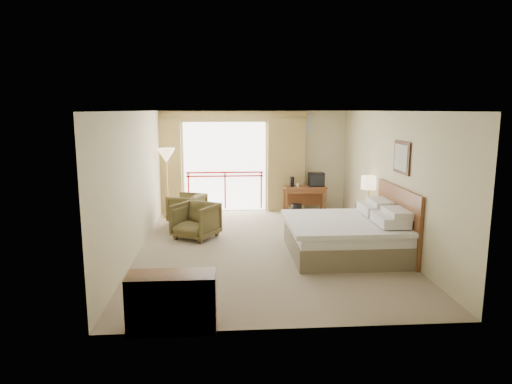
{
  "coord_description": "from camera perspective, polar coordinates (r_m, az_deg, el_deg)",
  "views": [
    {
      "loc": [
        -0.82,
        -8.82,
        2.72
      ],
      "look_at": [
        -0.17,
        0.4,
        1.05
      ],
      "focal_mm": 32.0,
      "sensor_mm": 36.0,
      "label": 1
    }
  ],
  "objects": [
    {
      "name": "phone",
      "position": [
        10.29,
        13.92,
        -1.51
      ],
      "size": [
        0.19,
        0.16,
        0.08
      ],
      "primitive_type": "cube",
      "rotation": [
        0.0,
        0.0,
        0.06
      ],
      "color": "black",
      "rests_on": "nightstand"
    },
    {
      "name": "floor",
      "position": [
        9.26,
        1.23,
        -6.86
      ],
      "size": [
        7.0,
        7.0,
        0.0
      ],
      "primitive_type": "plane",
      "color": "gray",
      "rests_on": "ground"
    },
    {
      "name": "bed",
      "position": [
        8.85,
        11.33,
        -5.33
      ],
      "size": [
        2.13,
        2.06,
        0.97
      ],
      "color": "brown",
      "rests_on": "floor"
    },
    {
      "name": "wall_front",
      "position": [
        5.55,
        4.59,
        -4.11
      ],
      "size": [
        5.0,
        0.0,
        5.0
      ],
      "primitive_type": "plane",
      "rotation": [
        -1.57,
        0.0,
        0.0
      ],
      "color": "beige",
      "rests_on": "ground"
    },
    {
      "name": "armchair_far",
      "position": [
        11.32,
        -8.59,
        -3.79
      ],
      "size": [
        1.01,
        1.0,
        0.71
      ],
      "primitive_type": "imported",
      "rotation": [
        0.0,
        0.0,
        -1.96
      ],
      "color": "#453B1E",
      "rests_on": "floor"
    },
    {
      "name": "desk",
      "position": [
        12.23,
        6.08,
        0.01
      ],
      "size": [
        1.11,
        0.53,
        0.72
      ],
      "rotation": [
        0.0,
        0.0,
        -0.03
      ],
      "color": "#5F2F17",
      "rests_on": "floor"
    },
    {
      "name": "armchair_near",
      "position": [
        9.96,
        -7.49,
        -5.72
      ],
      "size": [
        1.14,
        1.14,
        0.76
      ],
      "primitive_type": "imported",
      "rotation": [
        0.0,
        0.0,
        -0.55
      ],
      "color": "#453B1E",
      "rests_on": "floor"
    },
    {
      "name": "cup",
      "position": [
        12.07,
        5.24,
        0.85
      ],
      "size": [
        0.06,
        0.06,
        0.09
      ],
      "primitive_type": "cylinder",
      "rotation": [
        0.0,
        0.0,
        -0.04
      ],
      "color": "white",
      "rests_on": "desk"
    },
    {
      "name": "coffee_maker",
      "position": [
        12.08,
        4.5,
        1.28
      ],
      "size": [
        0.15,
        0.15,
        0.26
      ],
      "primitive_type": "cylinder",
      "rotation": [
        0.0,
        0.0,
        0.3
      ],
      "color": "black",
      "rests_on": "desk"
    },
    {
      "name": "nightstand",
      "position": [
        10.52,
        13.85,
        -3.26
      ],
      "size": [
        0.46,
        0.55,
        0.64
      ],
      "primitive_type": "cube",
      "rotation": [
        0.0,
        0.0,
        0.03
      ],
      "color": "#5F2F17",
      "rests_on": "floor"
    },
    {
      "name": "wall_right",
      "position": [
        9.52,
        16.43,
        1.53
      ],
      "size": [
        0.0,
        7.0,
        7.0
      ],
      "primitive_type": "plane",
      "rotation": [
        1.57,
        0.0,
        -1.57
      ],
      "color": "beige",
      "rests_on": "ground"
    },
    {
      "name": "dresser",
      "position": [
        5.93,
        -10.44,
        -13.37
      ],
      "size": [
        1.09,
        0.46,
        0.73
      ],
      "rotation": [
        0.0,
        0.0,
        0.09
      ],
      "color": "#5F2F17",
      "rests_on": "floor"
    },
    {
      "name": "tv",
      "position": [
        12.18,
        7.54,
        1.55
      ],
      "size": [
        0.4,
        0.32,
        0.36
      ],
      "rotation": [
        0.0,
        0.0,
        -0.15
      ],
      "color": "black",
      "rests_on": "desk"
    },
    {
      "name": "hvac_vent",
      "position": [
        12.47,
        5.82,
        8.48
      ],
      "size": [
        0.5,
        0.04,
        0.5
      ],
      "primitive_type": "cube",
      "color": "silver",
      "rests_on": "wall_back"
    },
    {
      "name": "curtain_left",
      "position": [
        12.36,
        -11.6,
        3.19
      ],
      "size": [
        1.0,
        0.26,
        2.5
      ],
      "primitive_type": "cube",
      "color": "olive",
      "rests_on": "wall_back"
    },
    {
      "name": "side_table",
      "position": [
        10.6,
        -9.51,
        -2.86
      ],
      "size": [
        0.46,
        0.46,
        0.5
      ],
      "rotation": [
        0.0,
        0.0,
        0.13
      ],
      "color": "black",
      "rests_on": "floor"
    },
    {
      "name": "book",
      "position": [
        10.56,
        -9.53,
        -2.0
      ],
      "size": [
        0.25,
        0.27,
        0.02
      ],
      "primitive_type": "imported",
      "rotation": [
        0.0,
        0.0,
        0.54
      ],
      "color": "white",
      "rests_on": "side_table"
    },
    {
      "name": "wall_back",
      "position": [
        12.42,
        -0.22,
        3.9
      ],
      "size": [
        5.0,
        0.0,
        5.0
      ],
      "primitive_type": "plane",
      "rotation": [
        1.57,
        0.0,
        0.0
      ],
      "color": "beige",
      "rests_on": "ground"
    },
    {
      "name": "headboard",
      "position": [
        9.09,
        17.27,
        -3.42
      ],
      "size": [
        0.06,
        2.1,
        1.3
      ],
      "primitive_type": "cube",
      "color": "#5F2F17",
      "rests_on": "wall_right"
    },
    {
      "name": "balcony_door",
      "position": [
        12.39,
        -3.92,
        3.16
      ],
      "size": [
        2.4,
        0.0,
        2.4
      ],
      "primitive_type": "plane",
      "rotation": [
        1.57,
        0.0,
        0.0
      ],
      "color": "white",
      "rests_on": "wall_back"
    },
    {
      "name": "wall_left",
      "position": [
        9.08,
        -14.65,
        1.21
      ],
      "size": [
        0.0,
        7.0,
        7.0
      ],
      "primitive_type": "plane",
      "rotation": [
        1.57,
        0.0,
        1.57
      ],
      "color": "beige",
      "rests_on": "ground"
    },
    {
      "name": "curtain_right",
      "position": [
        12.37,
        3.76,
        3.38
      ],
      "size": [
        1.0,
        0.26,
        2.5
      ],
      "primitive_type": "cube",
      "color": "olive",
      "rests_on": "wall_back"
    },
    {
      "name": "table_lamp",
      "position": [
        10.42,
        13.95,
        1.09
      ],
      "size": [
        0.35,
        0.35,
        0.62
      ],
      "rotation": [
        0.0,
        0.0,
        -0.3
      ],
      "color": "tan",
      "rests_on": "nightstand"
    },
    {
      "name": "ceiling",
      "position": [
        8.85,
        1.3,
        10.09
      ],
      "size": [
        7.0,
        7.0,
        0.0
      ],
      "primitive_type": "plane",
      "rotation": [
        3.14,
        0.0,
        0.0
      ],
      "color": "white",
      "rests_on": "wall_back"
    },
    {
      "name": "framed_art",
      "position": [
        8.89,
        17.75,
        4.12
      ],
      "size": [
        0.04,
        0.72,
        0.6
      ],
      "color": "black",
      "rests_on": "wall_right"
    },
    {
      "name": "wastebasket",
      "position": [
        11.82,
        5.09,
        -2.29
      ],
      "size": [
        0.28,
        0.28,
        0.33
      ],
      "primitive_type": "cylinder",
      "rotation": [
        0.0,
        0.0,
        0.07
      ],
      "color": "black",
      "rests_on": "floor"
    },
    {
      "name": "floor_lamp",
      "position": [
        11.72,
        -11.15,
        4.17
      ],
      "size": [
        0.45,
        0.45,
        1.77
      ],
      "rotation": [
        0.0,
        0.0,
        -0.35
      ],
      "color": "tan",
      "rests_on": "floor"
    },
    {
      "name": "balcony_railing",
      "position": [
        12.42,
        -3.89,
        1.37
      ],
      "size": [
        2.09,
        0.03,
        1.02
      ],
      "color": "#B6150F",
      "rests_on": "wall_back"
    },
    {
      "name": "valance",
      "position": [
        12.2,
        -3.99,
        9.4
      ],
      "size": [
        4.4,
        0.22,
        0.28
      ],
      "primitive_type": "cube",
      "color": "olive",
      "rests_on": "wall_back"
    }
  ]
}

